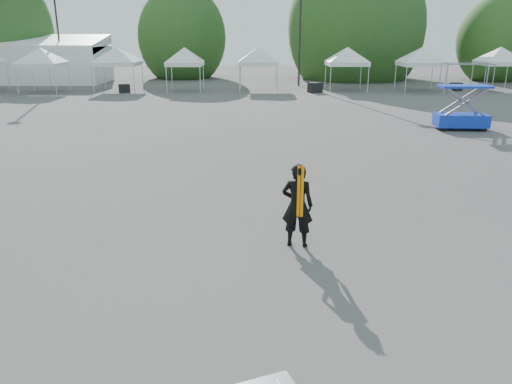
{
  "coord_description": "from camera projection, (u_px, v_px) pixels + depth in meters",
  "views": [
    {
      "loc": [
        -0.75,
        -11.79,
        4.46
      ],
      "look_at": [
        -0.74,
        -1.98,
        1.3
      ],
      "focal_mm": 35.0,
      "sensor_mm": 36.0,
      "label": 1
    }
  ],
  "objects": [
    {
      "name": "tree_far_e",
      "position": [
        498.0,
        41.0,
        46.73
      ],
      "size": [
        3.84,
        3.84,
        5.84
      ],
      "color": "#382314",
      "rests_on": "ground"
    },
    {
      "name": "tent_e",
      "position": [
        258.0,
        50.0,
        38.93
      ],
      "size": [
        4.38,
        4.38,
        3.88
      ],
      "color": "silver",
      "rests_on": "ground"
    },
    {
      "name": "tent_b",
      "position": [
        40.0,
        51.0,
        37.49
      ],
      "size": [
        4.28,
        4.28,
        3.88
      ],
      "color": "silver",
      "rests_on": "ground"
    },
    {
      "name": "scissor_lift",
      "position": [
        464.0,
        97.0,
        23.38
      ],
      "size": [
        2.44,
        1.33,
        3.07
      ],
      "rotation": [
        0.0,
        0.0,
        -0.06
      ],
      "color": "#0D1EB2",
      "rests_on": "ground"
    },
    {
      "name": "crate_mid",
      "position": [
        315.0,
        87.0,
        38.19
      ],
      "size": [
        1.16,
        1.02,
        0.77
      ],
      "primitive_type": "cube",
      "rotation": [
        0.0,
        0.0,
        0.29
      ],
      "color": "black",
      "rests_on": "ground"
    },
    {
      "name": "tent_g",
      "position": [
        422.0,
        51.0,
        38.21
      ],
      "size": [
        4.47,
        4.47,
        3.88
      ],
      "color": "silver",
      "rests_on": "ground"
    },
    {
      "name": "light_pole_west",
      "position": [
        56.0,
        16.0,
        43.15
      ],
      "size": [
        0.6,
        0.25,
        10.3
      ],
      "color": "black",
      "rests_on": "ground"
    },
    {
      "name": "man",
      "position": [
        297.0,
        205.0,
        10.64
      ],
      "size": [
        0.75,
        0.56,
        1.85
      ],
      "rotation": [
        0.0,
        0.0,
        2.95
      ],
      "color": "black",
      "rests_on": "ground"
    },
    {
      "name": "tent_h",
      "position": [
        501.0,
        50.0,
        39.13
      ],
      "size": [
        4.31,
        4.31,
        3.88
      ],
      "color": "silver",
      "rests_on": "ground"
    },
    {
      "name": "ground",
      "position": [
        285.0,
        217.0,
        12.59
      ],
      "size": [
        120.0,
        120.0,
        0.0
      ],
      "primitive_type": "plane",
      "color": "#474442",
      "rests_on": "ground"
    },
    {
      "name": "tree_mid_e",
      "position": [
        356.0,
        28.0,
        48.24
      ],
      "size": [
        5.12,
        5.12,
        7.79
      ],
      "color": "#382314",
      "rests_on": "ground"
    },
    {
      "name": "tent_f",
      "position": [
        348.0,
        51.0,
        38.75
      ],
      "size": [
        4.37,
        4.37,
        3.88
      ],
      "color": "silver",
      "rests_on": "ground"
    },
    {
      "name": "tent_c",
      "position": [
        116.0,
        51.0,
        38.73
      ],
      "size": [
        4.69,
        4.69,
        3.88
      ],
      "color": "silver",
      "rests_on": "ground"
    },
    {
      "name": "crate_west",
      "position": [
        124.0,
        88.0,
        38.14
      ],
      "size": [
        0.98,
        0.88,
        0.63
      ],
      "primitive_type": "cube",
      "rotation": [
        0.0,
        0.0,
        0.37
      ],
      "color": "black",
      "rests_on": "ground"
    },
    {
      "name": "light_pole_east",
      "position": [
        300.0,
        18.0,
        41.36
      ],
      "size": [
        0.6,
        0.25,
        9.8
      ],
      "color": "black",
      "rests_on": "ground"
    },
    {
      "name": "marquee",
      "position": [
        21.0,
        60.0,
        45.26
      ],
      "size": [
        15.0,
        6.25,
        4.23
      ],
      "color": "white",
      "rests_on": "ground"
    },
    {
      "name": "tent_d",
      "position": [
        184.0,
        51.0,
        38.26
      ],
      "size": [
        3.88,
        3.88,
        3.88
      ],
      "color": "silver",
      "rests_on": "ground"
    },
    {
      "name": "crate_east",
      "position": [
        456.0,
        87.0,
        39.29
      ],
      "size": [
        0.99,
        0.89,
        0.63
      ],
      "primitive_type": "cube",
      "rotation": [
        0.0,
        0.0,
        0.39
      ],
      "color": "black",
      "rests_on": "ground"
    },
    {
      "name": "tree_mid_w",
      "position": [
        182.0,
        37.0,
        49.45
      ],
      "size": [
        4.16,
        4.16,
        6.33
      ],
      "color": "#382314",
      "rests_on": "ground"
    }
  ]
}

